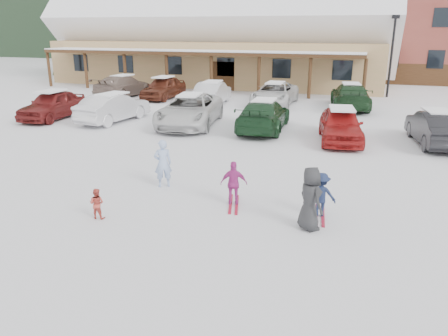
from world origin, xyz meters
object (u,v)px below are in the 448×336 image
(day_lodge, at_px, (219,37))
(parked_car_11, at_px, (350,96))
(toddler_red, at_px, (97,203))
(bystander_dark, at_px, (310,199))
(parked_car_8, at_px, (163,88))
(adult_skier, at_px, (163,163))
(parked_car_2, at_px, (190,110))
(parked_car_7, at_px, (123,86))
(parked_car_4, at_px, (341,125))
(parked_car_5, at_px, (436,128))
(parked_car_1, at_px, (113,108))
(lamp_post, at_px, (392,51))
(parked_car_0, at_px, (53,105))
(child_magenta, at_px, (234,183))
(parked_car_3, at_px, (264,115))
(parked_car_9, at_px, (213,93))
(parked_car_10, at_px, (275,94))
(child_navy, at_px, (321,195))

(day_lodge, xyz_separation_m, parked_car_11, (11.91, -10.32, -3.19))
(toddler_red, height_order, bystander_dark, bystander_dark)
(parked_car_8, bearing_deg, adult_skier, -62.67)
(parked_car_2, bearing_deg, parked_car_7, 129.22)
(parked_car_4, bearing_deg, parked_car_5, 0.85)
(day_lodge, height_order, parked_car_1, day_lodge)
(lamp_post, bearing_deg, adult_skier, -108.08)
(parked_car_0, distance_m, parked_car_7, 8.25)
(child_magenta, relative_size, parked_car_3, 0.25)
(adult_skier, bearing_deg, parked_car_11, -139.80)
(parked_car_7, height_order, parked_car_11, parked_car_11)
(parked_car_1, bearing_deg, parked_car_11, -138.25)
(parked_car_1, distance_m, parked_car_2, 4.19)
(child_magenta, xyz_separation_m, bystander_dark, (2.19, -0.88, 0.16))
(toddler_red, bearing_deg, parked_car_8, -74.59)
(parked_car_2, height_order, parked_car_4, parked_car_2)
(parked_car_0, relative_size, parked_car_8, 1.00)
(parked_car_4, bearing_deg, parked_car_1, 168.23)
(parked_car_0, relative_size, parked_car_4, 1.04)
(parked_car_3, distance_m, parked_car_9, 7.95)
(lamp_post, bearing_deg, parked_car_5, -83.49)
(lamp_post, relative_size, parked_car_10, 1.09)
(day_lodge, distance_m, parked_car_3, 19.83)
(parked_car_1, bearing_deg, parked_car_10, -124.45)
(parked_car_8, xyz_separation_m, parked_car_11, (12.48, 0.03, 0.01))
(toddler_red, xyz_separation_m, parked_car_7, (-10.29, 18.71, 0.35))
(parked_car_7, bearing_deg, bystander_dark, 135.10)
(parked_car_9, bearing_deg, parked_car_10, -170.71)
(parked_car_11, bearing_deg, parked_car_1, 26.22)
(child_magenta, bearing_deg, toddler_red, 17.51)
(bystander_dark, bearing_deg, parked_car_9, -14.47)
(parked_car_3, distance_m, parked_car_11, 8.26)
(day_lodge, xyz_separation_m, parked_car_3, (8.27, -17.74, -3.22))
(lamp_post, xyz_separation_m, adult_skier, (-7.07, -21.67, -2.42))
(parked_car_0, bearing_deg, parked_car_4, -3.83)
(parked_car_1, bearing_deg, parked_car_4, -175.54)
(toddler_red, height_order, parked_car_10, parked_car_10)
(day_lodge, xyz_separation_m, adult_skier, (7.13, -26.36, -3.19))
(parked_car_10, bearing_deg, parked_car_4, -60.58)
(lamp_post, bearing_deg, toddler_red, -107.44)
(toddler_red, bearing_deg, child_navy, -165.81)
(lamp_post, distance_m, parked_car_9, 12.95)
(parked_car_11, bearing_deg, parked_car_4, 81.97)
(parked_car_3, xyz_separation_m, parked_car_4, (3.65, -1.08, -0.00))
(parked_car_8, relative_size, parked_car_10, 0.86)
(child_magenta, distance_m, parked_car_5, 10.82)
(child_magenta, distance_m, parked_car_9, 16.85)
(day_lodge, distance_m, child_navy, 29.84)
(bystander_dark, xyz_separation_m, parked_car_3, (-3.56, 10.25, -0.07))
(bystander_dark, distance_m, parked_car_5, 10.57)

